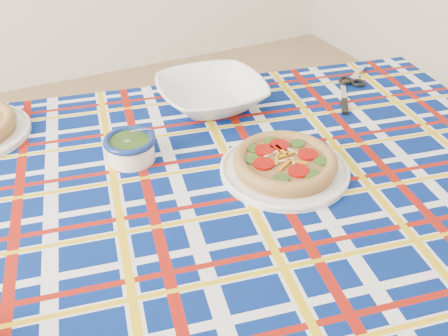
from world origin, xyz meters
name	(u,v)px	position (x,y,z in m)	size (l,w,h in m)	color
floor	(145,336)	(0.00, 0.00, 0.00)	(4.00, 4.00, 0.00)	#95744C
dining_table	(208,206)	(0.13, -0.21, 0.63)	(1.64, 1.20, 0.70)	brown
tablecloth	(208,197)	(0.13, -0.21, 0.66)	(1.53, 0.96, 0.10)	navy
main_focaccia_plate	(285,162)	(0.29, -0.26, 0.73)	(0.29, 0.29, 0.06)	olive
pesto_bowl	(130,146)	(0.01, -0.07, 0.74)	(0.12, 0.12, 0.07)	#1C370F
serving_bowl	(211,94)	(0.28, 0.09, 0.74)	(0.28, 0.28, 0.07)	white
table_knife	(344,91)	(0.64, -0.01, 0.71)	(0.21, 0.02, 0.01)	silver
kitchen_scissors	(358,73)	(0.75, 0.07, 0.71)	(0.17, 0.08, 0.01)	silver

